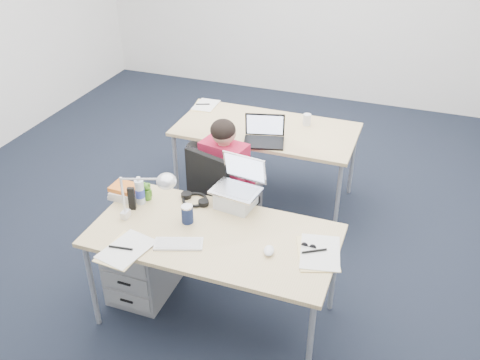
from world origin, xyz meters
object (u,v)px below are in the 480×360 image
desk_near (214,239)px  desk_far (266,133)px  far_cup (307,120)px  cordless_phone (132,199)px  desk_lamp (140,195)px  seated_person (233,179)px  can_koozie (187,214)px  silver_laptop (236,185)px  book_stack (126,192)px  bear_figurine (147,191)px  drawer_pedestal_near (143,261)px  dark_laptop (264,130)px  drawer_pedestal_far (217,163)px  water_bottle (140,190)px  headphones (195,199)px  office_chair (223,220)px  wireless_keyboard (179,244)px  sunglasses (309,247)px  computer_mouse (269,251)px

desk_near → desk_far: size_ratio=1.00×
desk_near → far_cup: far_cup is taller
cordless_phone → desk_lamp: size_ratio=0.40×
seated_person → far_cup: seated_person is taller
desk_lamp → desk_far: bearing=58.5°
desk_far → seated_person: seated_person is taller
far_cup → can_koozie: bearing=-102.5°
silver_laptop → cordless_phone: (-0.66, -0.28, -0.09)m
book_stack → bear_figurine: bearing=11.9°
desk_far → seated_person: 0.70m
drawer_pedestal_near → dark_laptop: bearing=67.3°
desk_near → drawer_pedestal_near: (-0.60, 0.06, -0.41)m
bear_figurine → book_stack: bearing=-168.9°
silver_laptop → desk_lamp: (-0.52, -0.39, 0.04)m
silver_laptop → cordless_phone: silver_laptop is taller
drawer_pedestal_far → far_cup: (0.81, 0.19, 0.51)m
dark_laptop → water_bottle: bearing=-129.5°
drawer_pedestal_near → book_stack: (-0.15, 0.12, 0.50)m
headphones → drawer_pedestal_near: bearing=-127.3°
desk_near → office_chair: bearing=107.8°
office_chair → cordless_phone: size_ratio=5.60×
desk_lamp → dark_laptop: size_ratio=1.27×
cordless_phone → dark_laptop: dark_laptop is taller
drawer_pedestal_near → desk_lamp: (0.10, -0.10, 0.67)m
drawer_pedestal_far → cordless_phone: 1.62m
office_chair → desk_lamp: desk_lamp is taller
desk_far → office_chair: 0.95m
desk_far → wireless_keyboard: wireless_keyboard is taller
headphones → book_stack: size_ratio=1.13×
seated_person → cordless_phone: (-0.42, -0.84, 0.24)m
book_stack → desk_lamp: (0.25, -0.22, 0.17)m
book_stack → desk_lamp: 0.37m
wireless_keyboard → desk_near: bearing=28.1°
wireless_keyboard → far_cup: bearing=60.8°
desk_near → silver_laptop: 0.41m
desk_lamp → sunglasses: bearing=-14.1°
computer_mouse → water_bottle: 1.04m
drawer_pedestal_near → computer_mouse: 1.11m
cordless_phone → wireless_keyboard: bearing=-46.7°
desk_near → can_koozie: (-0.21, 0.06, 0.11)m
sunglasses → far_cup: bearing=105.9°
drawer_pedestal_far → sunglasses: (1.25, -1.53, 0.47)m
drawer_pedestal_far → dark_laptop: bearing=-27.5°
drawer_pedestal_far → cordless_phone: cordless_phone is taller
seated_person → silver_laptop: (0.23, -0.56, 0.33)m
desk_near → desk_lamp: 0.56m
headphones → desk_lamp: desk_lamp is taller
wireless_keyboard → desk_far: bearing=70.1°
seated_person → silver_laptop: size_ratio=3.36×
drawer_pedestal_near → desk_lamp: 0.68m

